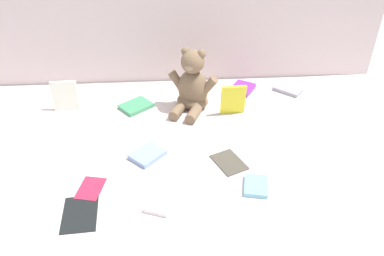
% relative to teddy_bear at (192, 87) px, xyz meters
% --- Properties ---
extents(ground_plane, '(3.20, 3.20, 0.00)m').
position_rel_teddy_bear_xyz_m(ground_plane, '(-0.03, -0.19, -0.09)').
color(ground_plane, silver).
extents(backdrop_drape, '(1.74, 0.03, 0.71)m').
position_rel_teddy_bear_xyz_m(backdrop_drape, '(-0.03, 0.25, 0.26)').
color(backdrop_drape, silver).
rests_on(backdrop_drape, ground_plane).
extents(teddy_bear, '(0.20, 0.21, 0.25)m').
position_rel_teddy_bear_xyz_m(teddy_bear, '(0.00, 0.00, 0.00)').
color(teddy_bear, '#7A6047').
rests_on(teddy_bear, ground_plane).
extents(book_case_0, '(0.12, 0.14, 0.01)m').
position_rel_teddy_bear_xyz_m(book_case_0, '(0.10, -0.36, -0.09)').
color(book_case_0, '#4E493D').
rests_on(book_case_0, ground_plane).
extents(book_case_1, '(0.15, 0.15, 0.02)m').
position_rel_teddy_bear_xyz_m(book_case_1, '(-0.23, 0.01, -0.09)').
color(book_case_1, '#419464').
rests_on(book_case_1, ground_plane).
extents(book_case_2, '(0.10, 0.03, 0.13)m').
position_rel_teddy_bear_xyz_m(book_case_2, '(0.16, -0.06, -0.03)').
color(book_case_2, yellow).
rests_on(book_case_2, ground_plane).
extents(book_case_3, '(0.11, 0.14, 0.01)m').
position_rel_teddy_bear_xyz_m(book_case_3, '(-0.36, -0.56, -0.09)').
color(book_case_3, black).
rests_on(book_case_3, ground_plane).
extents(book_case_4, '(0.09, 0.10, 0.01)m').
position_rel_teddy_bear_xyz_m(book_case_4, '(0.16, -0.48, -0.09)').
color(book_case_4, '#7ABED9').
rests_on(book_case_4, ground_plane).
extents(book_case_5, '(0.09, 0.11, 0.01)m').
position_rel_teddy_bear_xyz_m(book_case_5, '(-0.34, -0.46, -0.09)').
color(book_case_5, '#D72442').
rests_on(book_case_5, ground_plane).
extents(book_case_6, '(0.14, 0.14, 0.02)m').
position_rel_teddy_bear_xyz_m(book_case_6, '(-0.17, -0.31, -0.08)').
color(book_case_6, '#86A3D5').
rests_on(book_case_6, ground_plane).
extents(book_case_7, '(0.13, 0.13, 0.02)m').
position_rel_teddy_bear_xyz_m(book_case_7, '(0.23, 0.12, -0.08)').
color(book_case_7, purple).
rests_on(book_case_7, ground_plane).
extents(book_case_8, '(0.13, 0.13, 0.02)m').
position_rel_teddy_bear_xyz_m(book_case_8, '(0.42, 0.10, -0.09)').
color(book_case_8, '#9A96A5').
rests_on(book_case_8, ground_plane).
extents(book_case_9, '(0.10, 0.02, 0.12)m').
position_rel_teddy_bear_xyz_m(book_case_9, '(-0.50, 0.02, -0.03)').
color(book_case_9, white).
rests_on(book_case_9, ground_plane).
extents(book_case_10, '(0.11, 0.14, 0.01)m').
position_rel_teddy_bear_xyz_m(book_case_10, '(-0.12, -0.52, -0.09)').
color(book_case_10, white).
rests_on(book_case_10, ground_plane).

